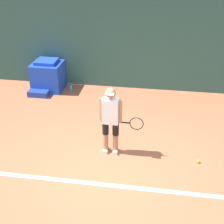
{
  "coord_description": "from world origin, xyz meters",
  "views": [
    {
      "loc": [
        0.85,
        -4.88,
        4.11
      ],
      "look_at": [
        -0.04,
        0.89,
        0.9
      ],
      "focal_mm": 50.0,
      "sensor_mm": 36.0,
      "label": 1
    }
  ],
  "objects_px": {
    "equipment_bag": "(39,93)",
    "water_bottle": "(71,88)",
    "tennis_player": "(111,118)",
    "tennis_ball": "(198,161)",
    "covered_chair": "(48,75)"
  },
  "relations": [
    {
      "from": "equipment_bag",
      "to": "water_bottle",
      "type": "relative_size",
      "value": 2.82
    },
    {
      "from": "tennis_ball",
      "to": "water_bottle",
      "type": "relative_size",
      "value": 0.32
    },
    {
      "from": "tennis_player",
      "to": "water_bottle",
      "type": "height_order",
      "value": "tennis_player"
    },
    {
      "from": "tennis_ball",
      "to": "equipment_bag",
      "type": "xyz_separation_m",
      "value": [
        -4.47,
        2.58,
        0.05
      ]
    },
    {
      "from": "equipment_bag",
      "to": "water_bottle",
      "type": "distance_m",
      "value": 1.0
    },
    {
      "from": "tennis_player",
      "to": "equipment_bag",
      "type": "relative_size",
      "value": 2.56
    },
    {
      "from": "covered_chair",
      "to": "tennis_player",
      "type": "bearing_deg",
      "value": -50.84
    },
    {
      "from": "tennis_ball",
      "to": "tennis_player",
      "type": "bearing_deg",
      "value": 176.71
    },
    {
      "from": "tennis_player",
      "to": "water_bottle",
      "type": "xyz_separation_m",
      "value": [
        -1.73,
        2.97,
        -0.76
      ]
    },
    {
      "from": "tennis_player",
      "to": "covered_chair",
      "type": "bearing_deg",
      "value": 130.49
    },
    {
      "from": "covered_chair",
      "to": "water_bottle",
      "type": "bearing_deg",
      "value": -3.54
    },
    {
      "from": "tennis_ball",
      "to": "equipment_bag",
      "type": "bearing_deg",
      "value": 150.0
    },
    {
      "from": "tennis_ball",
      "to": "water_bottle",
      "type": "height_order",
      "value": "water_bottle"
    },
    {
      "from": "tennis_player",
      "to": "water_bottle",
      "type": "relative_size",
      "value": 7.23
    },
    {
      "from": "tennis_ball",
      "to": "covered_chair",
      "type": "xyz_separation_m",
      "value": [
        -4.32,
        3.12,
        0.42
      ]
    }
  ]
}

